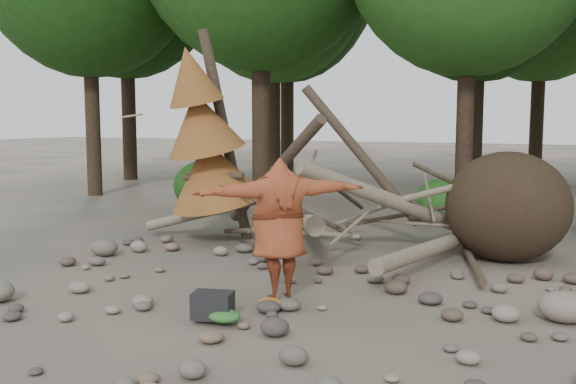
% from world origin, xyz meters
% --- Properties ---
extents(ground, '(120.00, 120.00, 0.00)m').
position_xyz_m(ground, '(0.00, 0.00, 0.00)').
color(ground, '#514C44').
rests_on(ground, ground).
extents(deadfall_pile, '(8.55, 5.24, 3.30)m').
position_xyz_m(deadfall_pile, '(2.02, 4.24, 0.95)').
color(deadfall_pile, '#332619').
rests_on(deadfall_pile, ground).
extents(dead_conifer, '(2.06, 2.16, 4.35)m').
position_xyz_m(dead_conifer, '(-3.12, 3.37, 2.11)').
color(dead_conifer, '#4C3F30').
rests_on(dead_conifer, ground).
extents(bush_left, '(1.80, 1.80, 1.44)m').
position_xyz_m(bush_left, '(-5.50, 7.20, 0.72)').
color(bush_left, '#1B4A13').
rests_on(bush_left, ground).
extents(bush_mid, '(1.40, 1.40, 1.12)m').
position_xyz_m(bush_mid, '(0.80, 7.80, 0.56)').
color(bush_mid, '#255E1B').
rests_on(bush_mid, ground).
extents(frisbee_thrower, '(3.49, 2.09, 2.56)m').
position_xyz_m(frisbee_thrower, '(0.05, 0.17, 1.06)').
color(frisbee_thrower, brown).
rests_on(frisbee_thrower, ground).
extents(backpack, '(0.56, 0.44, 0.33)m').
position_xyz_m(backpack, '(-0.36, -0.93, 0.17)').
color(backpack, black).
rests_on(backpack, ground).
extents(cloth_green, '(0.41, 0.35, 0.16)m').
position_xyz_m(cloth_green, '(-0.16, -0.98, 0.08)').
color(cloth_green, '#32702C').
rests_on(cloth_green, ground).
extents(cloth_orange, '(0.32, 0.26, 0.12)m').
position_xyz_m(cloth_orange, '(0.07, -0.17, 0.06)').
color(cloth_orange, '#BE7020').
rests_on(cloth_orange, ground).
extents(boulder_mid_right, '(0.66, 0.59, 0.39)m').
position_xyz_m(boulder_mid_right, '(3.67, 0.96, 0.20)').
color(boulder_mid_right, gray).
rests_on(boulder_mid_right, ground).
extents(boulder_mid_left, '(0.53, 0.47, 0.32)m').
position_xyz_m(boulder_mid_left, '(-4.26, 1.60, 0.16)').
color(boulder_mid_left, '#696258').
rests_on(boulder_mid_left, ground).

